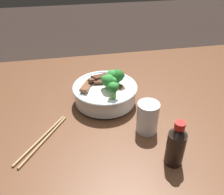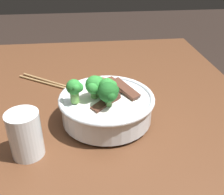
% 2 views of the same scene
% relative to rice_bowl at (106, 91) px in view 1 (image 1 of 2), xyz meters
% --- Properties ---
extents(dining_table, '(1.42, 0.88, 0.83)m').
position_rel_rice_bowl_xyz_m(dining_table, '(0.10, -0.03, -0.15)').
color(dining_table, '#56331E').
rests_on(dining_table, ground).
extents(rice_bowl, '(0.23, 0.23, 0.13)m').
position_rel_rice_bowl_xyz_m(rice_bowl, '(0.00, 0.00, 0.00)').
color(rice_bowl, silver).
rests_on(rice_bowl, dining_table).
extents(drinking_glass, '(0.07, 0.07, 0.10)m').
position_rel_rice_bowl_xyz_m(drinking_glass, '(0.10, -0.17, -0.01)').
color(drinking_glass, white).
rests_on(drinking_glass, dining_table).
extents(chopsticks_pair, '(0.15, 0.20, 0.01)m').
position_rel_rice_bowl_xyz_m(chopsticks_pair, '(-0.22, -0.16, -0.05)').
color(chopsticks_pair, '#9E7A4C').
rests_on(chopsticks_pair, dining_table).
extents(soy_sauce_bottle, '(0.05, 0.05, 0.14)m').
position_rel_rice_bowl_xyz_m(soy_sauce_bottle, '(0.13, -0.31, 0.01)').
color(soy_sauce_bottle, black).
rests_on(soy_sauce_bottle, dining_table).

